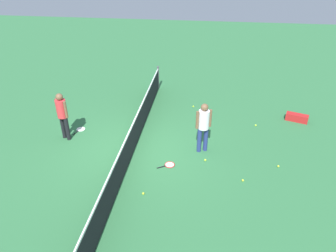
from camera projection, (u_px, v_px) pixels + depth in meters
ground_plane at (135, 149)px, 10.31m from camera, size 40.00×40.00×0.00m
court_net at (134, 136)px, 10.05m from camera, size 10.09×0.09×1.07m
player_near_side at (204, 124)px, 9.70m from camera, size 0.45×0.51×1.70m
player_far_side at (62, 113)px, 10.35m from camera, size 0.46×0.50×1.70m
tennis_racket_near_player at (169, 165)px, 9.53m from camera, size 0.45×0.59×0.03m
tennis_racket_far_player at (80, 130)px, 11.34m from camera, size 0.61×0.39×0.03m
tennis_ball_near_player at (193, 106)px, 12.90m from camera, size 0.07×0.07×0.07m
tennis_ball_by_net at (143, 193)px, 8.41m from camera, size 0.07×0.07×0.07m
tennis_ball_midcourt at (278, 166)px, 9.44m from camera, size 0.07×0.07×0.07m
tennis_ball_baseline at (256, 125)px, 11.56m from camera, size 0.07×0.07×0.07m
tennis_ball_stray_left at (243, 180)px, 8.88m from camera, size 0.07×0.07×0.07m
tennis_ball_stray_right at (205, 160)px, 9.71m from camera, size 0.07×0.07×0.07m
equipment_bag at (298, 118)px, 11.83m from camera, size 0.52×0.85×0.28m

